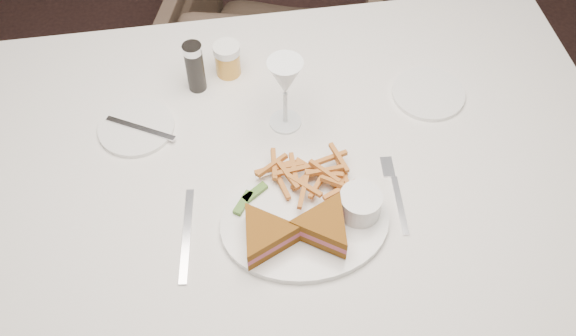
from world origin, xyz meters
The scene contains 4 objects.
ground centered at (0.00, 0.00, 0.00)m, with size 5.00×5.00×0.00m, color black.
table centered at (0.38, -0.27, 0.38)m, with size 1.41×0.94×0.75m, color silver.
chair_far centered at (0.46, 0.57, 0.33)m, with size 0.64×0.60×0.66m, color #46362B.
table_setting centered at (0.39, -0.33, 0.79)m, with size 0.80×0.60×0.18m.
Camera 1 is at (0.29, -1.06, 1.79)m, focal length 40.00 mm.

